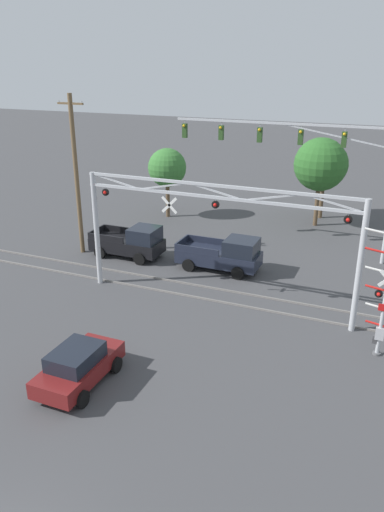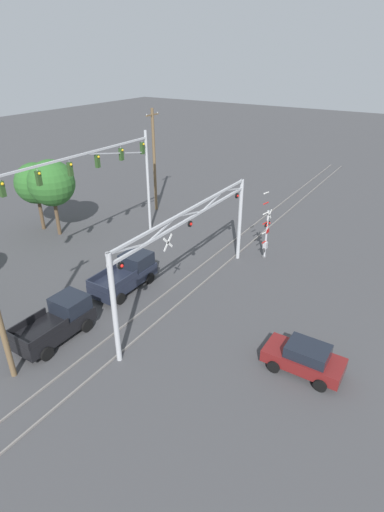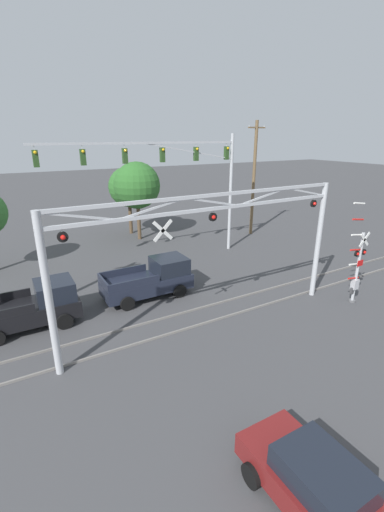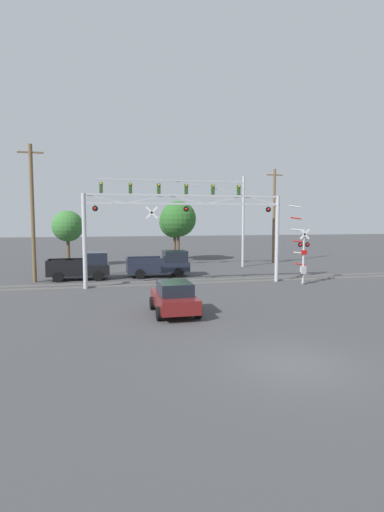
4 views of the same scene
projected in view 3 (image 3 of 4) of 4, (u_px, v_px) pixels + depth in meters
rail_track_near at (207, 322)px, 16.78m from camera, size 80.00×0.08×0.10m
rail_track_far at (193, 310)px, 17.96m from camera, size 80.00×0.08×0.10m
crossing_gantry at (212, 240)px, 15.12m from camera, size 14.20×0.30×6.40m
crossing_signal_mast at (357, 268)px, 18.27m from camera, size 1.62×0.35×5.66m
traffic_signal_span at (183, 170)px, 23.79m from camera, size 14.11×0.39×8.85m
pickup_truck_lead at (152, 279)px, 19.43m from camera, size 5.01×2.24×2.11m
pickup_truck_following at (34, 307)px, 16.29m from camera, size 4.65×2.24×2.11m
sedan_waiting at (317, 484)px, 8.19m from camera, size 2.08×3.98×1.61m
utility_pole_right at (254, 178)px, 30.47m from camera, size 1.80×0.28×9.94m
background_tree_beyond_span at (137, 186)px, 28.92m from camera, size 3.93×3.93×6.69m
background_tree_far_right_verge at (129, 187)px, 30.84m from camera, size 3.59×3.59×6.13m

